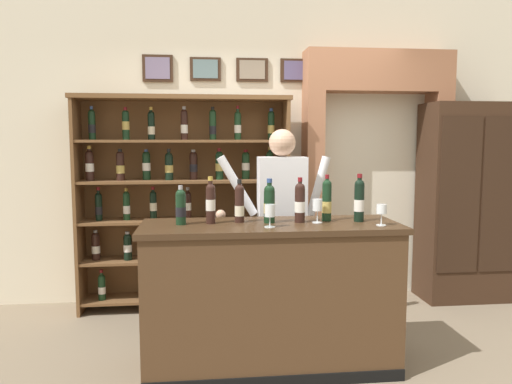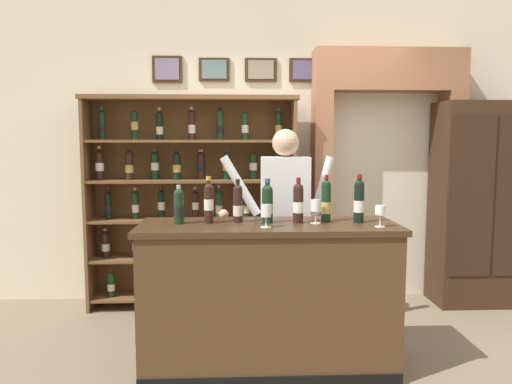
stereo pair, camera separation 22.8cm
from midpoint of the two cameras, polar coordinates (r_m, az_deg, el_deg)
ground_plane at (r=3.66m, az=6.25°, el=-19.88°), size 14.00×14.00×0.02m
back_wall at (r=4.93m, az=3.52°, el=5.42°), size 12.00×0.19×3.07m
wine_shelf at (r=4.63m, az=-6.14°, el=-0.42°), size 1.99×0.36×2.00m
archway_doorway at (r=5.03m, az=16.03°, el=3.97°), size 1.45×0.45×2.46m
side_cabinet at (r=5.22m, az=26.15°, el=-1.28°), size 0.89×0.47×1.96m
tasting_counter at (r=3.44m, az=3.39°, el=-12.19°), size 1.77×0.62×1.03m
shopkeeper at (r=3.97m, az=5.06°, el=-2.04°), size 0.95×0.22×1.68m
tasting_bottle_brunello at (r=3.32m, az=-7.11°, el=-1.64°), size 0.07×0.07×0.27m
tasting_bottle_riserva at (r=3.33m, az=-3.63°, el=-1.13°), size 0.07×0.07×0.32m
tasting_bottle_bianco at (r=3.36m, az=-0.21°, el=-1.33°), size 0.07×0.07×0.30m
tasting_bottle_chianti at (r=3.33m, az=3.32°, el=-1.29°), size 0.08×0.08×0.31m
tasting_bottle_rosso at (r=3.36m, az=6.94°, el=-1.21°), size 0.07×0.07×0.31m
tasting_bottle_vin_santo at (r=3.43m, az=10.14°, el=-1.03°), size 0.07×0.07×0.33m
tasting_bottle_grappa at (r=3.44m, az=13.89°, el=-0.98°), size 0.07×0.07×0.34m
wine_glass_center at (r=3.35m, az=9.00°, el=-1.77°), size 0.07×0.07×0.17m
wine_glass_left at (r=3.31m, az=16.34°, el=-2.24°), size 0.07×0.07×0.14m
wine_glass_right at (r=3.16m, az=3.25°, el=-2.41°), size 0.07×0.07×0.15m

